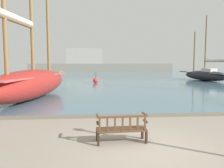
# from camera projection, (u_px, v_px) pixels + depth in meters

# --- Properties ---
(ground_plane) EXTENTS (160.00, 160.00, 0.00)m
(ground_plane) POSITION_uv_depth(u_px,v_px,m) (148.00, 148.00, 6.55)
(ground_plane) COLOR gray
(harbor_water) EXTENTS (100.00, 80.00, 0.08)m
(harbor_water) POSITION_uv_depth(u_px,v_px,m) (103.00, 74.00, 50.24)
(harbor_water) COLOR slate
(harbor_water) RESTS_ON ground
(quay_edge_kerb) EXTENTS (40.00, 0.30, 0.12)m
(quay_edge_kerb) POSITION_uv_depth(u_px,v_px,m) (129.00, 116.00, 10.37)
(quay_edge_kerb) COLOR #675F54
(quay_edge_kerb) RESTS_ON ground
(park_bench) EXTENTS (1.63, 0.63, 0.92)m
(park_bench) POSITION_uv_depth(u_px,v_px,m) (122.00, 128.00, 6.98)
(park_bench) COLOR black
(park_bench) RESTS_ON ground
(sailboat_far_port) EXTENTS (4.15, 12.99, 15.70)m
(sailboat_far_port) POSITION_uv_depth(u_px,v_px,m) (32.00, 80.00, 15.33)
(sailboat_far_port) COLOR maroon
(sailboat_far_port) RESTS_ON harbor_water
(sailboat_mid_starboard) EXTENTS (4.27, 10.09, 9.23)m
(sailboat_mid_starboard) POSITION_uv_depth(u_px,v_px,m) (206.00, 74.00, 31.27)
(sailboat_mid_starboard) COLOR black
(sailboat_mid_starboard) RESTS_ON harbor_water
(channel_buoy) EXTENTS (0.67, 0.67, 1.37)m
(channel_buoy) POSITION_uv_depth(u_px,v_px,m) (96.00, 80.00, 27.49)
(channel_buoy) COLOR red
(channel_buoy) RESTS_ON harbor_water
(far_breakwater) EXTENTS (42.82, 2.40, 6.96)m
(far_breakwater) POSITION_uv_depth(u_px,v_px,m) (97.00, 65.00, 65.30)
(far_breakwater) COLOR slate
(far_breakwater) RESTS_ON ground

